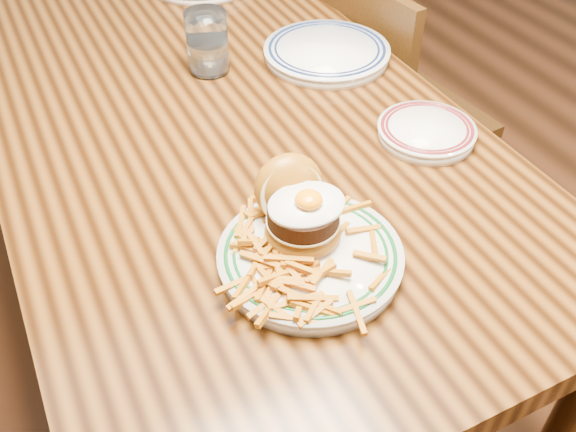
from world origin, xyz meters
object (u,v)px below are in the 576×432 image
table (213,135)px  chair_right (385,111)px  main_plate (307,240)px  side_plate (426,131)px

table → chair_right: bearing=17.4°
table → chair_right: (0.56, 0.18, -0.21)m
main_plate → side_plate: (0.33, 0.17, -0.02)m
chair_right → side_plate: bearing=55.9°
main_plate → side_plate: main_plate is taller
side_plate → table: bearing=125.5°
chair_right → main_plate: 0.94m
main_plate → side_plate: bearing=35.0°
table → side_plate: (0.30, -0.30, 0.10)m
chair_right → side_plate: chair_right is taller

